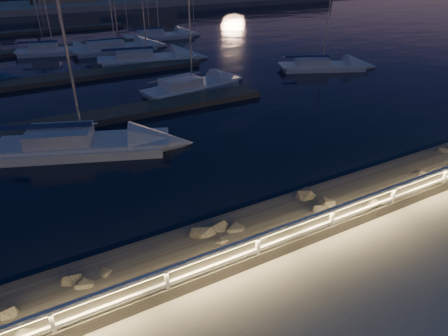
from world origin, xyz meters
The scene contains 14 objects.
ground centered at (0.00, 0.00, 0.00)m, with size 400.00×400.00×0.00m, color #ACA69C.
harbor_water centered at (0.00, 31.22, -0.97)m, with size 400.00×440.00×0.60m.
guard_rail centered at (-0.07, 0.00, 0.77)m, with size 44.11×0.12×1.06m.
riprap centered at (-4.71, 1.03, -0.12)m, with size 19.58×2.53×1.32m.
floating_docks centered at (0.00, 32.50, -0.40)m, with size 22.00×36.00×0.40m.
far_shore centered at (-0.12, 74.05, 0.29)m, with size 160.00×14.00×5.20m.
sailboat_b centered at (-2.12, 12.09, -0.13)m, with size 8.96×5.40×14.81m.
sailboat_c centered at (7.14, 18.62, -0.18)m, with size 7.98×3.57×13.09m.
sailboat_d centered at (19.80, 18.73, -0.21)m, with size 7.78×4.99×12.84m.
sailboat_g centered at (5.70, 34.46, -0.15)m, with size 8.87×2.88×14.92m.
sailboat_h centered at (7.06, 28.56, -0.16)m, with size 9.31×4.51×15.18m.
sailboat_j centered at (-0.03, 36.32, -0.18)m, with size 7.50×3.81×12.31m.
sailboat_k centered at (6.16, 34.69, -0.17)m, with size 8.20×2.96×13.65m.
sailboat_l centered at (12.16, 38.84, -0.19)m, with size 8.23×3.28×13.55m.
Camera 1 is at (-4.56, -7.95, 8.64)m, focal length 32.00 mm.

